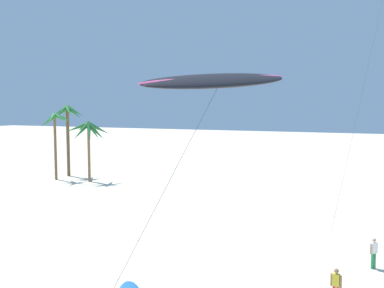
# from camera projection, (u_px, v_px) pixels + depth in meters

# --- Properties ---
(palm_tree_0) EXTENTS (4.08, 4.01, 8.98)m
(palm_tree_0) POSITION_uv_depth(u_px,v_px,m) (68.00, 118.00, 53.91)
(palm_tree_0) COLOR brown
(palm_tree_0) RESTS_ON ground
(palm_tree_1) EXTENTS (4.91, 4.67, 7.06)m
(palm_tree_1) POSITION_uv_depth(u_px,v_px,m) (89.00, 132.00, 49.87)
(palm_tree_1) COLOR olive
(palm_tree_1) RESTS_ON ground
(palm_tree_2) EXTENTS (3.93, 4.13, 8.03)m
(palm_tree_2) POSITION_uv_depth(u_px,v_px,m) (55.00, 124.00, 51.27)
(palm_tree_2) COLOR brown
(palm_tree_2) RESTS_ON ground
(flying_kite_4) EXTENTS (6.24, 7.04, 10.39)m
(flying_kite_4) POSITION_uv_depth(u_px,v_px,m) (220.00, 80.00, 15.94)
(flying_kite_4) COLOR black
(flying_kite_4) RESTS_ON ground
(person_foreground_walker) EXTENTS (0.50, 0.26, 1.62)m
(person_foreground_walker) POSITION_uv_depth(u_px,v_px,m) (336.00, 285.00, 19.00)
(person_foreground_walker) COLOR red
(person_foreground_walker) RESTS_ON ground
(person_near_left) EXTENTS (0.39, 0.38, 1.69)m
(person_near_left) POSITION_uv_depth(u_px,v_px,m) (374.00, 252.00, 23.18)
(person_near_left) COLOR #338E56
(person_near_left) RESTS_ON ground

